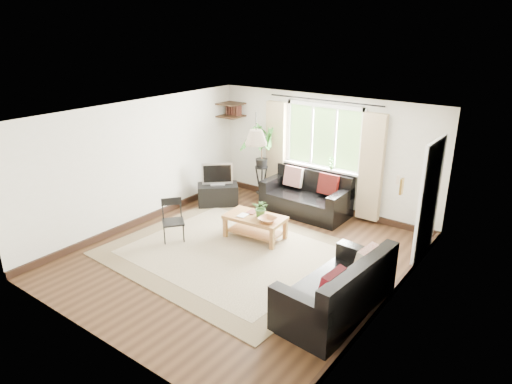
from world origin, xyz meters
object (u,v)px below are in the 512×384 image
Objects in this scene: sofa_right at (335,286)px; palm_stand at (262,164)px; folding_chair at (173,223)px; coffee_table at (255,227)px; tv_stand at (218,195)px; sofa_back at (306,195)px.

palm_stand is at bearing -126.01° from sofa_right.
folding_chair is (-0.02, -2.65, -0.45)m from palm_stand.
folding_chair reaches higher than coffee_table.
sofa_right reaches higher than tv_stand.
sofa_back is 1.03× the size of palm_stand.
tv_stand is 1.98m from folding_chair.
coffee_table is at bearing -57.64° from palm_stand.
sofa_right is at bearing -71.39° from tv_stand.
coffee_table is (-0.14, -1.56, -0.19)m from sofa_back.
sofa_right is 2.09× the size of tv_stand.
tv_stand is at bearing 56.79° from folding_chair.
coffee_table is at bearing -6.55° from folding_chair.
coffee_table is 1.47m from folding_chair.
sofa_back is 1.25m from palm_stand.
sofa_back is 1.62× the size of coffee_table.
sofa_back reaches higher than tv_stand.
coffee_table is 2.03m from palm_stand.
coffee_table is 1.35× the size of folding_chair.
coffee_table is 0.64× the size of palm_stand.
sofa_right reaches higher than coffee_table.
sofa_back is 2.19× the size of folding_chair.
sofa_right reaches higher than sofa_back.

